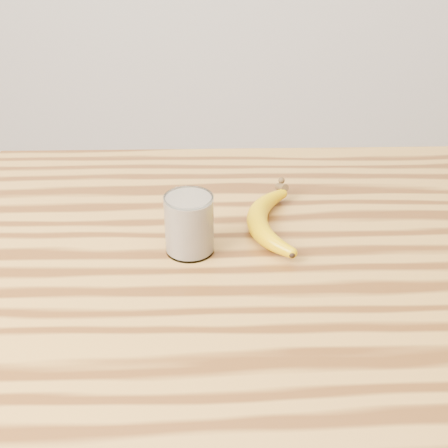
{
  "coord_description": "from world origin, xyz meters",
  "views": [
    {
      "loc": [
        -0.16,
        -0.83,
        1.44
      ],
      "look_at": [
        -0.13,
        0.03,
        0.93
      ],
      "focal_mm": 50.0,
      "sensor_mm": 36.0,
      "label": 1
    }
  ],
  "objects": [
    {
      "name": "smoothie_glass",
      "position": [
        -0.19,
        0.0,
        0.95
      ],
      "size": [
        0.08,
        0.08,
        0.1
      ],
      "color": "white",
      "rests_on": "table"
    },
    {
      "name": "table",
      "position": [
        0.0,
        0.0,
        0.77
      ],
      "size": [
        1.2,
        0.8,
        0.9
      ],
      "color": "#A3712F",
      "rests_on": "ground"
    },
    {
      "name": "banana",
      "position": [
        -0.08,
        0.06,
        0.92
      ],
      "size": [
        0.11,
        0.29,
        0.04
      ],
      "primitive_type": null,
      "rotation": [
        0.0,
        0.0,
        -0.03
      ],
      "color": "#C69600",
      "rests_on": "table"
    }
  ]
}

